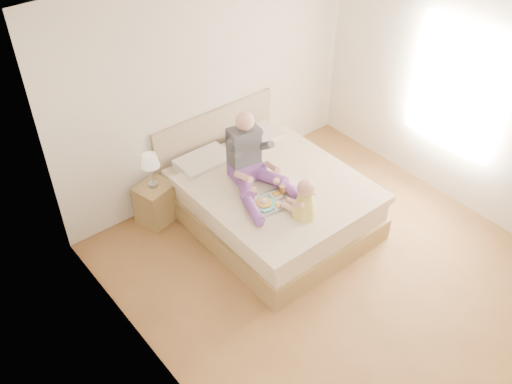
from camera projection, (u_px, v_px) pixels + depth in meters
room at (352, 151)px, 5.14m from camera, size 4.02×4.22×2.71m
bed at (267, 197)px, 6.50m from camera, size 1.70×2.18×1.00m
nightstand at (156, 203)px, 6.54m from camera, size 0.47×0.44×0.49m
lamp at (150, 162)px, 6.20m from camera, size 0.21×0.21×0.42m
adult at (252, 164)px, 6.09m from camera, size 0.70×1.04×0.83m
tray at (271, 200)px, 5.96m from camera, size 0.46×0.38×0.12m
baby at (304, 201)px, 5.71m from camera, size 0.29×0.40×0.44m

